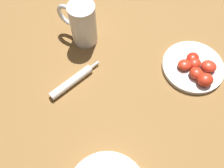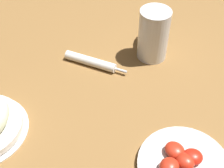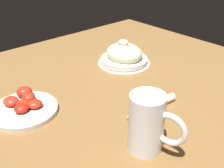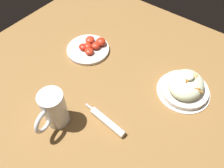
{
  "view_description": "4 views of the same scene",
  "coord_description": "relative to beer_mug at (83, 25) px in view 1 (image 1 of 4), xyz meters",
  "views": [
    {
      "loc": [
        -0.29,
        0.24,
        0.68
      ],
      "look_at": [
        -0.06,
        0.0,
        0.08
      ],
      "focal_mm": 38.32,
      "sensor_mm": 36.0,
      "label": 1
    },
    {
      "loc": [
        -0.58,
        -0.23,
        0.63
      ],
      "look_at": [
        -0.05,
        -0.05,
        0.06
      ],
      "focal_mm": 51.12,
      "sensor_mm": 36.0,
      "label": 2
    },
    {
      "loc": [
        0.5,
        -0.51,
        0.48
      ],
      "look_at": [
        -0.04,
        -0.04,
        0.08
      ],
      "focal_mm": 43.37,
      "sensor_mm": 36.0,
      "label": 3
    },
    {
      "loc": [
        0.36,
        0.31,
        0.74
      ],
      "look_at": [
        -0.06,
        -0.01,
        0.06
      ],
      "focal_mm": 35.16,
      "sensor_mm": 36.0,
      "label": 4
    }
  ],
  "objects": [
    {
      "name": "beer_mug",
      "position": [
        0.0,
        0.0,
        0.0
      ],
      "size": [
        0.15,
        0.09,
        0.16
      ],
      "color": "white",
      "rests_on": "ground_plane"
    },
    {
      "name": "napkin_roll",
      "position": [
        -0.1,
        0.16,
        -0.06
      ],
      "size": [
        0.04,
        0.19,
        0.03
      ],
      "color": "white",
      "rests_on": "ground_plane"
    },
    {
      "name": "tomato_plate",
      "position": [
        -0.36,
        -0.16,
        -0.06
      ],
      "size": [
        0.2,
        0.2,
        0.05
      ],
      "color": "silver",
      "rests_on": "ground_plane"
    },
    {
      "name": "ground_plane",
      "position": [
        -0.16,
        0.1,
        -0.07
      ],
      "size": [
        1.43,
        1.43,
        0.0
      ],
      "primitive_type": "plane",
      "color": "olive"
    }
  ]
}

